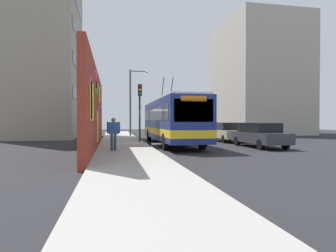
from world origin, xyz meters
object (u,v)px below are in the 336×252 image
(parked_car_navy, at_px, (205,130))
(pedestrian_near_wall, at_px, (113,131))
(city_bus, at_px, (171,120))
(parked_car_dark_gray, at_px, (259,134))
(street_lamp, at_px, (132,98))
(traffic_light, at_px, (140,103))
(parked_car_champagne, at_px, (227,132))

(parked_car_navy, distance_m, pedestrian_near_wall, 15.72)
(city_bus, xyz_separation_m, parked_car_dark_gray, (-2.97, -5.20, -0.97))
(parked_car_navy, distance_m, street_lamp, 8.38)
(parked_car_navy, xyz_separation_m, traffic_light, (-6.88, 7.35, 2.19))
(parked_car_champagne, relative_size, pedestrian_near_wall, 2.46)
(city_bus, relative_size, street_lamp, 1.65)
(traffic_light, bearing_deg, city_bus, -116.13)
(parked_car_navy, bearing_deg, traffic_light, 133.10)
(parked_car_champagne, bearing_deg, parked_car_navy, 0.00)
(parked_car_dark_gray, height_order, pedestrian_near_wall, pedestrian_near_wall)
(parked_car_dark_gray, xyz_separation_m, parked_car_navy, (10.90, -0.00, -0.00))
(pedestrian_near_wall, xyz_separation_m, street_lamp, (15.28, -2.06, 3.00))
(city_bus, height_order, street_lamp, street_lamp)
(pedestrian_near_wall, bearing_deg, parked_car_navy, -36.23)
(city_bus, relative_size, pedestrian_near_wall, 6.70)
(parked_car_dark_gray, bearing_deg, pedestrian_near_wall, 100.84)
(parked_car_champagne, height_order, parked_car_navy, same)
(city_bus, xyz_separation_m, traffic_light, (1.05, 2.15, 1.22))
(parked_car_navy, xyz_separation_m, pedestrian_near_wall, (-12.68, 9.29, 0.33))
(parked_car_dark_gray, distance_m, parked_car_champagne, 5.23)
(parked_car_dark_gray, xyz_separation_m, traffic_light, (4.02, 7.35, 2.19))
(city_bus, xyz_separation_m, pedestrian_near_wall, (-4.75, 4.09, -0.63))
(parked_car_dark_gray, relative_size, parked_car_navy, 1.00)
(pedestrian_near_wall, distance_m, traffic_light, 6.39)
(pedestrian_near_wall, xyz_separation_m, traffic_light, (5.80, -1.94, 1.85))
(parked_car_dark_gray, distance_m, pedestrian_near_wall, 9.47)
(parked_car_champagne, relative_size, street_lamp, 0.61)
(parked_car_navy, height_order, traffic_light, traffic_light)
(parked_car_champagne, height_order, pedestrian_near_wall, pedestrian_near_wall)
(parked_car_champagne, bearing_deg, city_bus, 113.48)
(parked_car_navy, bearing_deg, pedestrian_near_wall, 143.77)
(parked_car_navy, bearing_deg, city_bus, 146.75)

